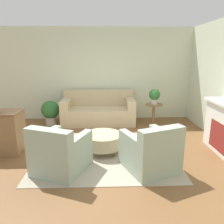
{
  "coord_description": "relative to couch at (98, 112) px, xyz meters",
  "views": [
    {
      "loc": [
        0.0,
        -4.17,
        1.99
      ],
      "look_at": [
        0.15,
        0.55,
        0.75
      ],
      "focal_mm": 35.0,
      "sensor_mm": 36.0,
      "label": 1
    }
  ],
  "objects": [
    {
      "name": "armchair_left",
      "position": [
        -0.59,
        -2.84,
        -0.01
      ],
      "size": [
        1.06,
        1.1,
        0.86
      ],
      "color": "#9EB29E",
      "rests_on": "rug"
    },
    {
      "name": "potted_plant_floor",
      "position": [
        -1.4,
        -0.13,
        0.06
      ],
      "size": [
        0.52,
        0.52,
        0.71
      ],
      "color": "beige",
      "rests_on": "ground_plane"
    },
    {
      "name": "ground_plane",
      "position": [
        0.21,
        -2.16,
        -0.35
      ],
      "size": [
        16.0,
        16.0,
        0.0
      ],
      "primitive_type": "plane",
      "color": "brown"
    },
    {
      "name": "rug",
      "position": [
        0.21,
        -2.16,
        -0.34
      ],
      "size": [
        2.75,
        2.39,
        0.01
      ],
      "color": "#B2A893",
      "rests_on": "ground_plane"
    },
    {
      "name": "armchair_right",
      "position": [
        1.0,
        -2.84,
        -0.01
      ],
      "size": [
        1.06,
        1.1,
        0.86
      ],
      "color": "#9EB29E",
      "rests_on": "rug"
    },
    {
      "name": "wall_back",
      "position": [
        0.21,
        0.55,
        1.05
      ],
      "size": [
        9.29,
        0.12,
        2.8
      ],
      "color": "beige",
      "rests_on": "ground_plane"
    },
    {
      "name": "potted_plant_on_side_table",
      "position": [
        1.6,
        -0.3,
        0.53
      ],
      "size": [
        0.31,
        0.31,
        0.43
      ],
      "color": "beige",
      "rests_on": "side_table"
    },
    {
      "name": "ottoman_table",
      "position": [
        0.15,
        -2.07,
        -0.08
      ],
      "size": [
        0.8,
        0.8,
        0.39
      ],
      "color": "#C6B289",
      "rests_on": "rug"
    },
    {
      "name": "side_table",
      "position": [
        1.6,
        -0.3,
        0.08
      ],
      "size": [
        0.49,
        0.49,
        0.63
      ],
      "color": "olive",
      "rests_on": "ground_plane"
    },
    {
      "name": "couch",
      "position": [
        0.0,
        0.0,
        0.0
      ],
      "size": [
        2.11,
        0.94,
        0.95
      ],
      "color": "#C6B289",
      "rests_on": "ground_plane"
    }
  ]
}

